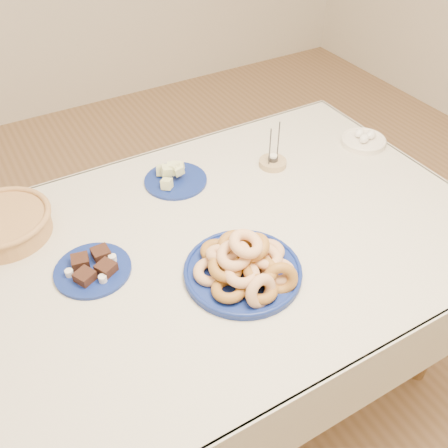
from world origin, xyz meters
The scene contains 8 objects.
ground centered at (0.00, 0.00, 0.00)m, with size 5.00×5.00×0.00m, color olive.
dining_table centered at (0.00, 0.00, 0.64)m, with size 1.71×1.11×0.75m.
donut_platter centered at (0.00, -0.17, 0.79)m, with size 0.34×0.34×0.15m.
melon_plate centered at (0.02, 0.33, 0.77)m, with size 0.27×0.27×0.08m.
brownie_plate centered at (-0.37, 0.06, 0.76)m, with size 0.25×0.25×0.04m.
wicker_basket centered at (-0.55, 0.35, 0.79)m, with size 0.33×0.33×0.08m.
candle_holder centered at (0.37, 0.24, 0.77)m, with size 0.13×0.13×0.17m.
egg_bowl centered at (0.76, 0.19, 0.77)m, with size 0.23×0.23×0.06m.
Camera 1 is at (-0.54, -0.98, 1.79)m, focal length 40.00 mm.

